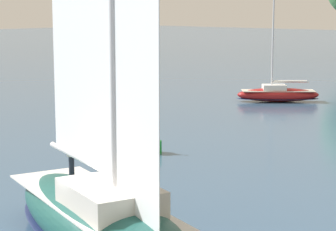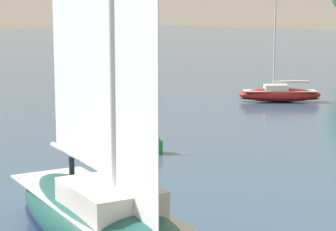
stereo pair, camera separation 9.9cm
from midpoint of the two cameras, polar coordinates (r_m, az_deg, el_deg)
The scene contains 3 objects.
sailboat_main at distance 20.93m, azimuth -5.81°, elevation -8.77°, with size 12.39×6.59×16.39m.
sailboat_moored_far_slip at distance 55.54m, azimuth 9.49°, elevation 1.86°, with size 6.38×6.10×9.50m.
channel_buoy at distance 35.33m, azimuth -1.36°, elevation -2.27°, with size 0.90×0.90×1.66m.
Camera 1 is at (15.08, -13.00, 7.75)m, focal length 70.00 mm.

